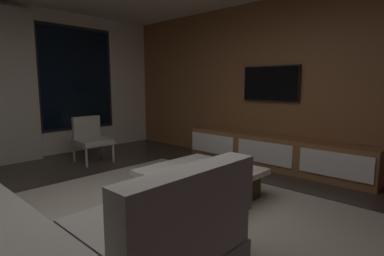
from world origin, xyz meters
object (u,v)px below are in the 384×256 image
sectional_couch (15,242)px  accent_chair_near_window (91,137)px  coffee_table (201,184)px  media_console (274,153)px  mounted_tv (270,84)px  book_stack_on_coffee_table (214,165)px

sectional_couch → accent_chair_near_window: size_ratio=3.21×
accent_chair_near_window → sectional_couch: bearing=-126.9°
coffee_table → media_console: size_ratio=0.37×
mounted_tv → media_console: bearing=-132.5°
sectional_couch → accent_chair_near_window: (2.01, 2.68, 0.14)m
book_stack_on_coffee_table → accent_chair_near_window: size_ratio=0.35×
mounted_tv → book_stack_on_coffee_table: bearing=-169.5°
sectional_couch → mounted_tv: 4.09m
media_console → coffee_table: bearing=-179.2°
sectional_couch → coffee_table: 1.98m
media_console → mounted_tv: 1.13m
book_stack_on_coffee_table → mounted_tv: 2.12m
sectional_couch → coffee_table: sectional_couch is taller
coffee_table → book_stack_on_coffee_table: 0.28m
coffee_table → accent_chair_near_window: 2.60m
accent_chair_near_window → media_console: size_ratio=0.25×
book_stack_on_coffee_table → media_console: media_console is taller
coffee_table → mounted_tv: (1.97, 0.22, 1.16)m
coffee_table → accent_chair_near_window: size_ratio=1.49×
book_stack_on_coffee_table → media_console: (1.69, 0.15, -0.17)m
book_stack_on_coffee_table → mounted_tv: bearing=10.5°
coffee_table → accent_chair_near_window: (0.03, 2.59, 0.25)m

